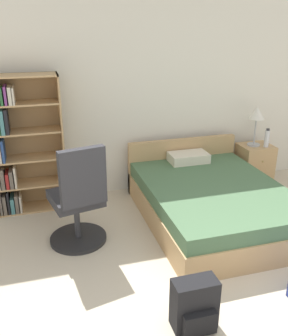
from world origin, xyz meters
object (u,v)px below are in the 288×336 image
Objects in this scene: bookshelf at (18,146)px; water_bottle at (267,138)px; office_chair at (79,202)px; table_lamp at (257,116)px; bed at (210,200)px; backpack_black at (195,306)px; nightstand at (254,164)px.

bookshelf is 6.33× the size of water_bottle.
office_chair reaches higher than table_lamp.
office_chair is at bearing -163.02° from water_bottle.
office_chair is at bearing -174.60° from bed.
bookshelf reaches higher than bed.
bed is 1.38m from water_bottle.
water_bottle is at bearing 30.61° from bed.
office_chair reaches higher than bed.
bed is at bearing 60.79° from backpack_black.
office_chair is at bearing -60.30° from bookshelf.
bed is 3.56× the size of nightstand.
bed reaches higher than nightstand.
table_lamp is (-0.04, 0.01, 0.70)m from nightstand.
bed is (2.09, -0.84, -0.58)m from bookshelf.
bed is at bearing 5.40° from office_chair.
water_bottle is 0.63× the size of backpack_black.
backpack_black is at bearing -62.13° from bookshelf.
bed is 1.73m from backpack_black.
backpack_black is (1.24, -2.35, -0.62)m from bookshelf.
bookshelf is at bearing 157.97° from bed.
bed is 3.76× the size of table_lamp.
bed is 4.96× the size of backpack_black.
water_bottle is (0.13, -0.10, -0.30)m from table_lamp.
table_lamp reaches higher than water_bottle.
water_bottle reaches higher than backpack_black.
nightstand is 0.70m from table_lamp.
backpack_black is (0.68, -1.36, -0.29)m from office_chair.
bookshelf is 3.21m from water_bottle.
bookshelf reaches higher than backpack_black.
office_chair is 1.95× the size of nightstand.
table_lamp is (0.99, 0.77, 0.75)m from bed.
nightstand is (1.03, 0.76, 0.05)m from bed.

